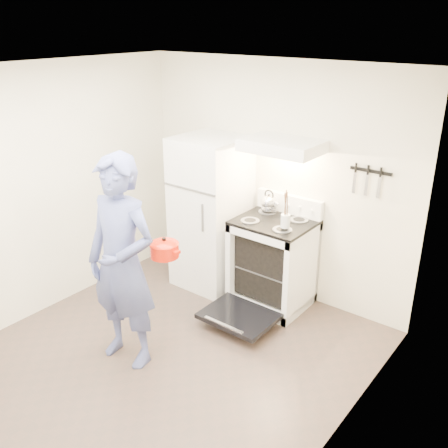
{
  "coord_description": "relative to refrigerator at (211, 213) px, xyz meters",
  "views": [
    {
      "loc": [
        2.69,
        -2.53,
        2.86
      ],
      "look_at": [
        -0.05,
        1.0,
        1.0
      ],
      "focal_mm": 40.0,
      "sensor_mm": 36.0,
      "label": 1
    }
  ],
  "objects": [
    {
      "name": "range_hood",
      "position": [
        0.81,
        0.1,
        0.86
      ],
      "size": [
        0.76,
        0.5,
        0.12
      ],
      "primitive_type": "cube",
      "color": "white",
      "rests_on": "back_wall"
    },
    {
      "name": "backsplash",
      "position": [
        0.81,
        0.31,
        0.2
      ],
      "size": [
        0.76,
        0.07,
        0.2
      ],
      "primitive_type": "cube",
      "color": "white",
      "rests_on": "cooktop"
    },
    {
      "name": "oven_rack",
      "position": [
        0.81,
        0.02,
        -0.41
      ],
      "size": [
        0.6,
        0.52,
        0.01
      ],
      "primitive_type": "cube",
      "color": "slate",
      "rests_on": "stove_body"
    },
    {
      "name": "dutch_oven",
      "position": [
        0.57,
        -1.31,
        0.2
      ],
      "size": [
        0.31,
        0.24,
        0.21
      ],
      "primitive_type": null,
      "color": "red",
      "rests_on": "person"
    },
    {
      "name": "knife_strip",
      "position": [
        1.63,
        0.33,
        0.7
      ],
      "size": [
        0.4,
        0.02,
        0.03
      ],
      "primitive_type": "cube",
      "color": "black",
      "rests_on": "back_wall"
    },
    {
      "name": "pizza_stone",
      "position": [
        0.78,
        0.05,
        -0.4
      ],
      "size": [
        0.33,
        0.33,
        0.02
      ],
      "primitive_type": "cylinder",
      "color": "#8B6B4F",
      "rests_on": "oven_rack"
    },
    {
      "name": "cooktop",
      "position": [
        0.81,
        0.02,
        0.09
      ],
      "size": [
        0.76,
        0.65,
        0.03
      ],
      "primitive_type": "cube",
      "color": "black",
      "rests_on": "stove_body"
    },
    {
      "name": "person",
      "position": [
        0.3,
        -1.55,
        0.09
      ],
      "size": [
        0.74,
        0.53,
        1.89
      ],
      "primitive_type": "imported",
      "rotation": [
        0.0,
        0.0,
        0.12
      ],
      "color": "#3E457F",
      "rests_on": "floor"
    },
    {
      "name": "tea_kettle",
      "position": [
        0.63,
        0.19,
        0.22
      ],
      "size": [
        0.21,
        0.17,
        0.25
      ],
      "primitive_type": null,
      "color": "silver",
      "rests_on": "cooktop"
    },
    {
      "name": "oven_door",
      "position": [
        0.81,
        -0.57,
        -0.72
      ],
      "size": [
        0.7,
        0.54,
        0.04
      ],
      "primitive_type": "cube",
      "color": "black",
      "rests_on": "floor"
    },
    {
      "name": "utensil_jar",
      "position": [
        1.02,
        -0.11,
        0.2
      ],
      "size": [
        0.11,
        0.11,
        0.13
      ],
      "primitive_type": "cylinder",
      "rotation": [
        0.0,
        0.0,
        0.24
      ],
      "color": "silver",
      "rests_on": "cooktop"
    },
    {
      "name": "refrigerator",
      "position": [
        0.0,
        0.0,
        0.0
      ],
      "size": [
        0.7,
        0.7,
        1.7
      ],
      "primitive_type": "cube",
      "color": "white",
      "rests_on": "floor"
    },
    {
      "name": "back_wall",
      "position": [
        0.58,
        0.35,
        0.4
      ],
      "size": [
        3.2,
        0.02,
        2.5
      ],
      "primitive_type": "cube",
      "color": "white",
      "rests_on": "ground"
    },
    {
      "name": "stove_body",
      "position": [
        0.81,
        0.02,
        -0.39
      ],
      "size": [
        0.76,
        0.65,
        0.92
      ],
      "primitive_type": "cube",
      "color": "white",
      "rests_on": "floor"
    },
    {
      "name": "floor",
      "position": [
        0.58,
        -1.45,
        -0.85
      ],
      "size": [
        3.6,
        3.6,
        0.0
      ],
      "primitive_type": "plane",
      "color": "#4C3B33",
      "rests_on": "ground"
    }
  ]
}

